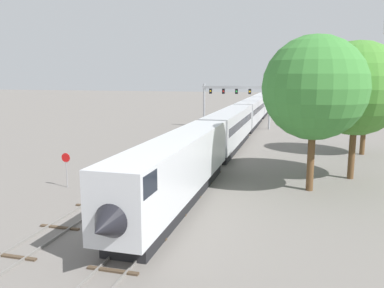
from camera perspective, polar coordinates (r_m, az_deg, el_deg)
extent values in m
plane|color=slate|center=(25.32, -9.49, -11.18)|extent=(400.00, 400.00, 0.00)
cube|color=slate|center=(82.37, 8.95, 3.56)|extent=(0.07, 200.00, 0.16)
cube|color=slate|center=(82.23, 9.94, 3.52)|extent=(0.07, 200.00, 0.16)
cube|color=#473828|center=(19.57, -11.53, -17.70)|extent=(2.60, 0.24, 0.10)
cube|color=#473828|center=(22.86, -6.93, -13.37)|extent=(2.60, 0.24, 0.10)
cube|color=#473828|center=(26.34, -3.63, -10.10)|extent=(2.60, 0.24, 0.10)
cube|color=#473828|center=(29.95, -1.16, -7.58)|extent=(2.60, 0.24, 0.10)
cube|color=#473828|center=(33.65, 0.76, -5.60)|extent=(2.60, 0.24, 0.10)
cube|color=#473828|center=(37.41, 2.28, -4.01)|extent=(2.60, 0.24, 0.10)
cube|color=#473828|center=(41.22, 3.52, -2.71)|extent=(2.60, 0.24, 0.10)
cube|color=#473828|center=(45.06, 4.55, -1.63)|extent=(2.60, 0.24, 0.10)
cube|color=#473828|center=(48.92, 5.41, -0.72)|extent=(2.60, 0.24, 0.10)
cube|color=#473828|center=(52.81, 6.15, 0.06)|extent=(2.60, 0.24, 0.10)
cube|color=#473828|center=(56.71, 6.79, 0.73)|extent=(2.60, 0.24, 0.10)
cube|color=#473828|center=(60.62, 7.34, 1.31)|extent=(2.60, 0.24, 0.10)
cube|color=#473828|center=(64.55, 7.83, 1.82)|extent=(2.60, 0.24, 0.10)
cube|color=#473828|center=(68.48, 8.26, 2.28)|extent=(2.60, 0.24, 0.10)
cube|color=#473828|center=(72.42, 8.64, 2.68)|extent=(2.60, 0.24, 0.10)
cube|color=#473828|center=(76.37, 8.99, 3.04)|extent=(2.60, 0.24, 0.10)
cube|color=#473828|center=(80.32, 9.30, 3.37)|extent=(2.60, 0.24, 0.10)
cube|color=#473828|center=(84.28, 9.58, 3.66)|extent=(2.60, 0.24, 0.10)
cube|color=#473828|center=(88.24, 9.84, 3.93)|extent=(2.60, 0.24, 0.10)
cube|color=#473828|center=(92.20, 10.07, 4.18)|extent=(2.60, 0.24, 0.10)
cube|color=#473828|center=(96.17, 10.29, 4.41)|extent=(2.60, 0.24, 0.10)
cube|color=#473828|center=(100.14, 10.49, 4.61)|extent=(2.60, 0.24, 0.10)
cube|color=#473828|center=(104.11, 10.67, 4.81)|extent=(2.60, 0.24, 0.10)
cube|color=#473828|center=(108.09, 10.84, 4.98)|extent=(2.60, 0.24, 0.10)
cube|color=#473828|center=(112.06, 11.00, 5.15)|extent=(2.60, 0.24, 0.10)
cube|color=#473828|center=(116.04, 11.15, 5.30)|extent=(2.60, 0.24, 0.10)
cube|color=#473828|center=(120.02, 11.29, 5.45)|extent=(2.60, 0.24, 0.10)
cube|color=#473828|center=(124.00, 11.42, 5.58)|extent=(2.60, 0.24, 0.10)
cube|color=#473828|center=(127.98, 11.54, 5.71)|extent=(2.60, 0.24, 0.10)
cube|color=#473828|center=(131.96, 11.65, 5.82)|extent=(2.60, 0.24, 0.10)
cube|color=#473828|center=(135.95, 11.76, 5.94)|extent=(2.60, 0.24, 0.10)
cube|color=#473828|center=(139.93, 11.86, 6.04)|extent=(2.60, 0.24, 0.10)
cube|color=#473828|center=(143.92, 11.96, 6.14)|extent=(2.60, 0.24, 0.10)
cube|color=#473828|center=(147.90, 12.05, 6.23)|extent=(2.60, 0.24, 0.10)
cube|color=#473828|center=(151.89, 12.13, 6.32)|extent=(2.60, 0.24, 0.10)
cube|color=#473828|center=(155.88, 12.21, 6.41)|extent=(2.60, 0.24, 0.10)
cube|color=#473828|center=(159.87, 12.29, 6.49)|extent=(2.60, 0.24, 0.10)
cube|color=#473828|center=(163.85, 12.36, 6.56)|extent=(2.60, 0.24, 0.10)
cube|color=#473828|center=(167.84, 12.43, 6.64)|extent=(2.60, 0.24, 0.10)
cube|color=#473828|center=(171.83, 12.50, 6.70)|extent=(2.60, 0.24, 0.10)
cube|color=#473828|center=(175.82, 12.56, 6.77)|extent=(2.60, 0.24, 0.10)
cube|color=#473828|center=(179.81, 12.63, 6.83)|extent=(2.60, 0.24, 0.10)
cube|color=slate|center=(63.68, 2.03, 1.83)|extent=(0.07, 160.00, 0.16)
cube|color=slate|center=(63.37, 3.30, 1.78)|extent=(0.07, 160.00, 0.16)
cube|color=#473828|center=(22.40, -24.66, -14.76)|extent=(2.60, 0.24, 0.10)
cube|color=#473828|center=(25.32, -18.80, -11.48)|extent=(2.60, 0.24, 0.10)
cube|color=#473828|center=(28.50, -14.29, -8.82)|extent=(2.60, 0.24, 0.10)
cube|color=#473828|center=(31.87, -10.76, -6.67)|extent=(2.60, 0.24, 0.10)
cube|color=#473828|center=(35.36, -7.94, -4.93)|extent=(2.60, 0.24, 0.10)
cube|color=#473828|center=(38.96, -5.64, -3.49)|extent=(2.60, 0.24, 0.10)
cube|color=#473828|center=(42.63, -3.74, -2.29)|extent=(2.60, 0.24, 0.10)
cube|color=#473828|center=(46.35, -2.15, -1.28)|extent=(2.60, 0.24, 0.10)
cube|color=#473828|center=(50.12, -0.79, -0.42)|extent=(2.60, 0.24, 0.10)
cube|color=#473828|center=(53.92, 0.37, 0.32)|extent=(2.60, 0.24, 0.10)
cube|color=#473828|center=(57.74, 1.38, 0.96)|extent=(2.60, 0.24, 0.10)
cube|color=#473828|center=(61.59, 2.27, 1.52)|extent=(2.60, 0.24, 0.10)
cube|color=#473828|center=(65.46, 3.05, 2.01)|extent=(2.60, 0.24, 0.10)
cube|color=#473828|center=(69.34, 3.74, 2.45)|extent=(2.60, 0.24, 0.10)
cube|color=#473828|center=(73.24, 4.36, 2.84)|extent=(2.60, 0.24, 0.10)
cube|color=#473828|center=(77.14, 4.92, 3.20)|extent=(2.60, 0.24, 0.10)
cube|color=#473828|center=(81.06, 5.42, 3.51)|extent=(2.60, 0.24, 0.10)
cube|color=#473828|center=(84.98, 5.88, 3.80)|extent=(2.60, 0.24, 0.10)
cube|color=#473828|center=(88.91, 6.30, 4.06)|extent=(2.60, 0.24, 0.10)
cube|color=#473828|center=(92.84, 6.68, 4.30)|extent=(2.60, 0.24, 0.10)
cube|color=#473828|center=(96.78, 7.04, 4.52)|extent=(2.60, 0.24, 0.10)
cube|color=#473828|center=(100.73, 7.36, 4.73)|extent=(2.60, 0.24, 0.10)
cube|color=#473828|center=(104.68, 7.66, 4.92)|extent=(2.60, 0.24, 0.10)
cube|color=#473828|center=(108.63, 7.94, 5.09)|extent=(2.60, 0.24, 0.10)
cube|color=#473828|center=(112.59, 8.20, 5.25)|extent=(2.60, 0.24, 0.10)
cube|color=#473828|center=(116.55, 8.44, 5.40)|extent=(2.60, 0.24, 0.10)
cube|color=#473828|center=(120.51, 8.67, 5.54)|extent=(2.60, 0.24, 0.10)
cube|color=#473828|center=(124.47, 8.88, 5.67)|extent=(2.60, 0.24, 0.10)
cube|color=#473828|center=(128.44, 9.08, 5.80)|extent=(2.60, 0.24, 0.10)
cube|color=#473828|center=(132.41, 9.26, 5.91)|extent=(2.60, 0.24, 0.10)
cube|color=#473828|center=(136.38, 9.44, 6.02)|extent=(2.60, 0.24, 0.10)
cube|color=#473828|center=(140.35, 9.61, 6.12)|extent=(2.60, 0.24, 0.10)
cube|color=silver|center=(27.89, -1.99, -2.84)|extent=(3.00, 21.15, 3.80)
cone|color=black|center=(18.41, -12.08, -11.19)|extent=(2.88, 2.60, 2.88)
cube|color=black|center=(19.12, -10.33, -5.47)|extent=(3.04, 1.80, 1.10)
cube|color=black|center=(28.51, -1.97, -7.55)|extent=(2.52, 19.04, 1.00)
cube|color=#B7BABF|center=(49.19, 5.61, 2.70)|extent=(3.00, 21.15, 3.80)
cube|color=black|center=(49.14, 5.62, 3.16)|extent=(3.04, 19.46, 0.90)
cube|color=black|center=(49.55, 5.57, -0.06)|extent=(2.52, 19.04, 1.00)
cube|color=#B7BABF|center=(71.02, 8.60, 4.85)|extent=(3.00, 21.15, 3.80)
cube|color=black|center=(70.99, 8.61, 5.17)|extent=(3.04, 19.46, 0.90)
cube|color=black|center=(71.27, 8.55, 2.93)|extent=(2.52, 19.04, 1.00)
cube|color=#B7BABF|center=(93.00, 10.19, 5.99)|extent=(3.00, 21.15, 3.80)
cube|color=black|center=(92.98, 10.19, 6.23)|extent=(3.04, 19.46, 0.90)
cube|color=black|center=(93.19, 10.14, 4.52)|extent=(2.52, 19.04, 1.00)
cylinder|color=#999BA0|center=(69.69, 1.79, 5.65)|extent=(0.36, 0.36, 7.71)
cylinder|color=#999BA0|center=(67.97, 11.30, 5.36)|extent=(0.36, 0.36, 7.71)
cube|color=#999BA0|center=(68.43, 6.54, 8.24)|extent=(12.10, 0.36, 0.50)
cube|color=black|center=(69.34, 2.74, 7.74)|extent=(0.44, 0.32, 0.90)
sphere|color=yellow|center=(69.15, 2.71, 7.73)|extent=(0.28, 0.28, 0.28)
cube|color=black|center=(68.88, 4.63, 7.70)|extent=(0.44, 0.32, 0.90)
sphere|color=red|center=(68.70, 4.60, 7.70)|extent=(0.28, 0.28, 0.28)
cube|color=black|center=(68.50, 6.53, 7.66)|extent=(0.44, 0.32, 0.90)
sphere|color=green|center=(68.31, 6.51, 7.65)|extent=(0.28, 0.28, 0.28)
cube|color=black|center=(68.19, 8.46, 7.61)|extent=(0.44, 0.32, 0.90)
sphere|color=yellow|center=(68.00, 8.44, 7.60)|extent=(0.28, 0.28, 0.28)
cube|color=black|center=(67.96, 10.40, 7.54)|extent=(0.44, 0.32, 0.90)
sphere|color=yellow|center=(67.77, 10.39, 7.54)|extent=(0.28, 0.28, 0.28)
cylinder|color=gray|center=(33.65, -17.85, -4.24)|extent=(0.08, 0.08, 2.20)
cylinder|color=red|center=(33.33, -18.00, -1.91)|extent=(0.76, 0.03, 0.76)
cylinder|color=brown|center=(37.23, 22.38, -0.85)|extent=(0.56, 0.56, 5.16)
sphere|color=#427F2D|center=(36.68, 22.94, 7.51)|extent=(8.14, 8.14, 8.14)
cylinder|color=brown|center=(32.25, 17.01, -1.93)|extent=(0.56, 0.56, 5.35)
sphere|color=#387A33|center=(31.62, 17.51, 7.87)|extent=(8.07, 8.07, 8.07)
cylinder|color=brown|center=(49.34, 23.76, 1.16)|extent=(0.56, 0.56, 4.51)
sphere|color=#387A33|center=(48.91, 24.17, 6.95)|extent=(7.81, 7.81, 7.81)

